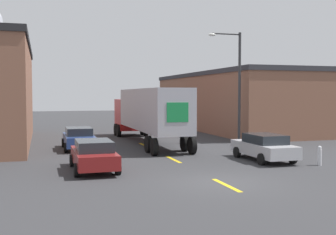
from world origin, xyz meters
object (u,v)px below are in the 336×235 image
Objects in this scene: parked_car_left_near at (94,155)px; parked_car_right_near at (264,147)px; street_lamp at (236,79)px; semi_truck at (147,111)px; parked_car_left_far at (79,138)px; fire_hydrant at (319,156)px.

parked_car_left_near is 1.00× the size of parked_car_right_near.
street_lamp is at bearing 74.67° from parked_car_right_near.
semi_truck is at bearing 63.19° from parked_car_left_near.
fire_hydrant is at bearing -41.88° from parked_car_left_far.
street_lamp reaches higher than fire_hydrant.
fire_hydrant is at bearing -91.83° from street_lamp.
parked_car_left_near is (-5.15, -10.19, -1.63)m from semi_truck.
semi_truck is 10.75m from parked_car_right_near.
fire_hydrant is (11.12, -1.87, -0.26)m from parked_car_left_near.
parked_car_right_near is at bearing -105.33° from street_lamp.
parked_car_right_near is 4.51× the size of fire_hydrant.
parked_car_right_near is at bearing -39.80° from parked_car_left_far.
parked_car_left_far is 1.00× the size of parked_car_left_near.
parked_car_left_far is 1.00× the size of parked_car_right_near.
street_lamp is (11.45, 8.40, 3.97)m from parked_car_left_near.
semi_truck reaches higher than fire_hydrant.
parked_car_left_near is 9.26m from parked_car_right_near.
parked_car_left_near is 4.51× the size of fire_hydrant.
semi_truck reaches higher than parked_car_left_far.
semi_truck is 14.81× the size of fire_hydrant.
parked_car_left_near is at bearing -116.85° from semi_truck.
parked_car_left_near is (0.00, -8.10, 0.00)m from parked_car_left_far.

